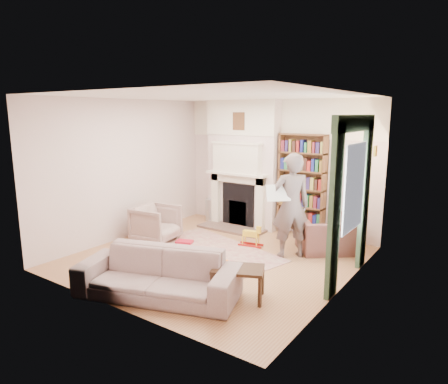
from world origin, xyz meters
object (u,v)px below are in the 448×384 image
Objects in this scene: bookcase at (302,180)px; sofa at (158,274)px; coffee_table at (238,283)px; armchair_left at (156,223)px; paraffin_heater at (210,210)px; rocking_horse at (251,236)px; man_reading at (291,206)px; armchair_reading at (326,235)px.

bookcase reaches higher than sofa.
coffee_table is (0.53, -3.23, -0.95)m from bookcase.
bookcase reaches higher than armchair_left.
paraffin_heater is 2.00m from rocking_horse.
sofa is at bearing -96.35° from bookcase.
armchair_left reaches higher than sofa.
man_reading is 2.05m from coffee_table.
bookcase is 1.84× the size of armchair_reading.
armchair_reading is 3.30m from armchair_left.
armchair_reading is 2.54m from coffee_table.
armchair_reading is 0.54× the size of man_reading.
man_reading reaches higher than coffee_table.
bookcase is at bearing -54.76° from armchair_left.
armchair_left is at bearing 131.53° from coffee_table.
coffee_table reaches higher than rocking_horse.
bookcase is 1.38m from armchair_reading.
sofa is 2.69m from man_reading.
armchair_left is 1.13× the size of coffee_table.
man_reading reaches higher than armchair_reading.
man_reading is at bearing -73.59° from bookcase.
coffee_table is 1.50× the size of rocking_horse.
bookcase is 3.96× the size of rocking_horse.
coffee_table is at bearing 12.23° from sofa.
sofa is 1.12m from coffee_table.
sofa is (-0.42, -3.80, -0.85)m from bookcase.
armchair_left reaches higher than armchair_reading.
rocking_horse is (-0.85, 0.07, -0.72)m from man_reading.
coffee_table is (-0.30, -2.52, -0.10)m from armchair_reading.
coffee_table is (0.15, -1.92, -0.70)m from man_reading.
coffee_table is 1.27× the size of paraffin_heater.
man_reading reaches higher than rocking_horse.
rocking_horse is (1.72, 0.80, -0.16)m from armchair_left.
sofa is 1.21× the size of man_reading.
coffee_table is 2.23m from rocking_horse.
man_reading reaches higher than paraffin_heater.
armchair_reading is (0.83, -0.70, -0.85)m from bookcase.
armchair_left is at bearing -15.72° from armchair_reading.
bookcase is 3.36× the size of paraffin_heater.
rocking_horse is at bearing 91.89° from coffee_table.
bookcase reaches higher than armchair_reading.
sofa is (-1.26, -3.10, 0.00)m from armchair_reading.
rocking_horse is (1.72, -1.01, -0.07)m from paraffin_heater.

